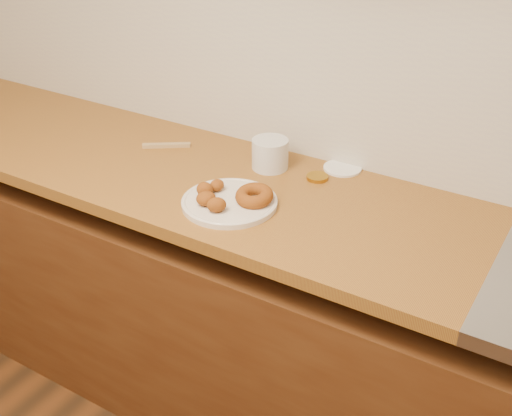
% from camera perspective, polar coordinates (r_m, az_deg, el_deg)
% --- Properties ---
extents(wall_back, '(4.00, 0.02, 2.70)m').
position_cam_1_polar(wall_back, '(1.91, 10.15, 15.96)').
color(wall_back, tan).
rests_on(wall_back, ground).
extents(base_cabinet, '(3.60, 0.60, 0.77)m').
position_cam_1_polar(base_cabinet, '(2.11, 4.51, -12.03)').
color(base_cabinet, '#533015').
rests_on(base_cabinet, floor).
extents(butcher_block, '(2.30, 0.62, 0.04)m').
position_cam_1_polar(butcher_block, '(2.15, -10.56, 4.15)').
color(butcher_block, olive).
rests_on(butcher_block, base_cabinet).
extents(backsplash, '(3.60, 0.02, 0.60)m').
position_cam_1_polar(backsplash, '(1.94, 9.62, 11.61)').
color(backsplash, beige).
rests_on(backsplash, wall_back).
extents(donut_plate, '(0.27, 0.27, 0.02)m').
position_cam_1_polar(donut_plate, '(1.81, -2.37, 0.49)').
color(donut_plate, silver).
rests_on(donut_plate, butcher_block).
extents(ring_donut, '(0.11, 0.11, 0.05)m').
position_cam_1_polar(ring_donut, '(1.79, -0.17, 1.13)').
color(ring_donut, brown).
rests_on(ring_donut, donut_plate).
extents(fried_dough_chunks, '(0.14, 0.16, 0.04)m').
position_cam_1_polar(fried_dough_chunks, '(1.79, -4.08, 1.11)').
color(fried_dough_chunks, brown).
rests_on(fried_dough_chunks, donut_plate).
extents(plastic_tub, '(0.13, 0.13, 0.09)m').
position_cam_1_polar(plastic_tub, '(2.00, 1.26, 4.83)').
color(plastic_tub, silver).
rests_on(plastic_tub, butcher_block).
extents(tub_lid, '(0.15, 0.15, 0.01)m').
position_cam_1_polar(tub_lid, '(2.03, 7.70, 3.53)').
color(tub_lid, white).
rests_on(tub_lid, butcher_block).
extents(brass_jar_lid, '(0.08, 0.08, 0.01)m').
position_cam_1_polar(brass_jar_lid, '(1.96, 5.47, 2.74)').
color(brass_jar_lid, '#A97B1A').
rests_on(brass_jar_lid, butcher_block).
extents(wooden_utensil, '(0.14, 0.11, 0.01)m').
position_cam_1_polar(wooden_utensil, '(2.18, -7.96, 5.54)').
color(wooden_utensil, tan).
rests_on(wooden_utensil, butcher_block).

